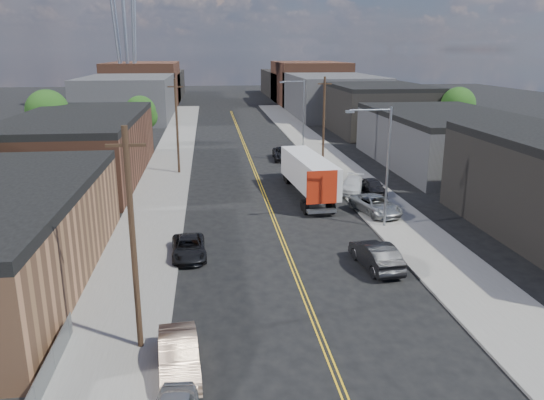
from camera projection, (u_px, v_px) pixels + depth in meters
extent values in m
plane|color=black|center=(245.00, 147.00, 72.40)|extent=(260.00, 260.00, 0.00)
cube|color=gold|center=(255.00, 172.00, 58.07)|extent=(0.32, 120.00, 0.01)
cube|color=slate|center=(167.00, 173.00, 56.97)|extent=(5.00, 140.00, 0.15)
cube|color=slate|center=(340.00, 169.00, 59.14)|extent=(5.00, 140.00, 0.15)
cube|color=#543021|center=(81.00, 150.00, 54.25)|extent=(12.00, 26.00, 6.00)
cube|color=black|center=(77.00, 118.00, 53.35)|extent=(12.00, 26.00, 0.60)
cube|color=navy|center=(517.00, 196.00, 34.94)|extent=(0.30, 20.00, 0.80)
cube|color=#313234|center=(445.00, 141.00, 60.78)|extent=(14.00, 24.00, 5.50)
cube|color=black|center=(447.00, 115.00, 59.95)|extent=(14.00, 24.00, 0.60)
cube|color=black|center=(376.00, 110.00, 85.41)|extent=(14.00, 22.00, 7.00)
cube|color=black|center=(377.00, 86.00, 84.37)|extent=(14.00, 22.00, 0.60)
cube|color=#313234|center=(129.00, 97.00, 102.46)|extent=(16.00, 30.00, 8.00)
cube|color=#313234|center=(332.00, 95.00, 107.01)|extent=(16.00, 30.00, 8.00)
cube|color=#543021|center=(144.00, 84.00, 126.06)|extent=(16.00, 26.00, 10.00)
cube|color=#543021|center=(309.00, 83.00, 130.62)|extent=(16.00, 26.00, 10.00)
cube|color=black|center=(152.00, 85.00, 145.58)|extent=(16.00, 40.00, 7.00)
cube|color=black|center=(296.00, 84.00, 150.13)|extent=(16.00, 40.00, 7.00)
cylinder|color=gray|center=(126.00, 39.00, 113.55)|extent=(0.80, 0.80, 30.00)
cylinder|color=gray|center=(116.00, 39.00, 111.67)|extent=(1.94, 1.94, 29.98)
cylinder|color=gray|center=(133.00, 39.00, 112.07)|extent=(1.94, 1.94, 29.98)
cylinder|color=gray|center=(119.00, 40.00, 115.03)|extent=(1.94, 1.94, 29.98)
cylinder|color=gray|center=(135.00, 40.00, 115.43)|extent=(1.94, 1.94, 29.98)
cylinder|color=gray|center=(388.00, 169.00, 38.65)|extent=(0.18, 0.18, 9.00)
cylinder|color=gray|center=(371.00, 110.00, 37.31)|extent=(3.00, 0.12, 0.12)
cube|color=gray|center=(350.00, 112.00, 37.16)|extent=(0.60, 0.25, 0.18)
cylinder|color=gray|center=(304.00, 114.00, 72.08)|extent=(0.18, 0.18, 9.00)
cylinder|color=gray|center=(293.00, 81.00, 70.73)|extent=(3.00, 0.12, 0.12)
cube|color=gray|center=(282.00, 82.00, 70.59)|extent=(0.60, 0.25, 0.18)
cylinder|color=black|center=(133.00, 244.00, 22.34)|extent=(0.26, 0.26, 10.00)
cube|color=black|center=(126.00, 145.00, 21.20)|extent=(1.60, 0.12, 0.12)
cylinder|color=black|center=(177.00, 127.00, 55.77)|extent=(0.26, 0.26, 10.00)
cube|color=black|center=(175.00, 87.00, 54.62)|extent=(1.60, 0.12, 0.12)
cylinder|color=black|center=(324.00, 121.00, 60.51)|extent=(0.26, 0.26, 10.00)
cube|color=black|center=(325.00, 84.00, 59.36)|extent=(1.60, 0.12, 0.12)
cylinder|color=black|center=(51.00, 141.00, 64.28)|extent=(0.36, 0.36, 4.50)
sphere|color=#1B3D10|center=(47.00, 111.00, 63.29)|extent=(5.04, 5.04, 5.04)
sphere|color=#1B3D10|center=(54.00, 118.00, 63.89)|extent=(3.96, 3.96, 3.96)
sphere|color=#1B3D10|center=(43.00, 117.00, 63.03)|extent=(3.60, 3.60, 3.60)
cylinder|color=black|center=(142.00, 133.00, 72.20)|extent=(0.36, 0.36, 3.75)
sphere|color=#1B3D10|center=(140.00, 111.00, 71.38)|extent=(4.20, 4.20, 4.20)
sphere|color=#1B3D10|center=(145.00, 117.00, 71.94)|extent=(3.30, 3.30, 3.30)
sphere|color=#1B3D10|center=(136.00, 116.00, 71.09)|extent=(3.00, 3.00, 3.00)
cylinder|color=black|center=(456.00, 128.00, 75.23)|extent=(0.36, 0.36, 4.25)
sphere|color=#1B3D10|center=(458.00, 104.00, 74.30)|extent=(4.76, 4.76, 4.76)
sphere|color=#1B3D10|center=(461.00, 110.00, 74.89)|extent=(3.74, 3.74, 3.74)
sphere|color=#1B3D10|center=(456.00, 109.00, 74.03)|extent=(3.40, 3.40, 3.40)
cube|color=silver|center=(309.00, 171.00, 47.04)|extent=(3.40, 11.53, 2.65)
cube|color=#9C1F0C|center=(322.00, 187.00, 41.61)|extent=(2.48, 0.33, 2.67)
cube|color=gray|center=(321.00, 211.00, 42.15)|extent=(2.38, 0.79, 0.25)
cube|color=black|center=(296.00, 166.00, 54.01)|extent=(2.61, 3.22, 2.94)
cylinder|color=black|center=(318.00, 207.00, 43.50)|extent=(2.53, 1.15, 0.95)
cylinder|color=black|center=(296.00, 175.00, 54.28)|extent=(2.44, 1.14, 0.95)
imported|color=#9D7F67|center=(179.00, 356.00, 21.80)|extent=(2.00, 4.69, 1.50)
imported|color=black|center=(189.00, 248.00, 34.01)|extent=(2.39, 4.73, 1.28)
imported|color=black|center=(376.00, 255.00, 32.28)|extent=(2.26, 5.12, 1.64)
imported|color=#969A9B|center=(376.00, 205.00, 42.54)|extent=(3.66, 5.67, 1.45)
imported|color=silver|center=(353.00, 185.00, 49.08)|extent=(3.50, 5.00, 1.34)
imported|color=black|center=(373.00, 186.00, 48.46)|extent=(1.86, 4.14, 1.38)
imported|color=black|center=(284.00, 154.00, 64.15)|extent=(2.72, 5.48, 1.49)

